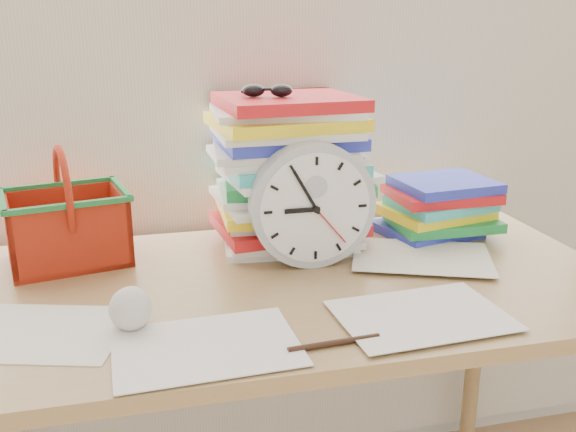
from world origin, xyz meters
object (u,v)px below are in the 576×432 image
object	(u,v)px
book_stack	(435,207)
basket	(65,207)
desk	(276,315)
paper_stack	(290,171)
clock	(312,205)

from	to	relation	value
book_stack	basket	xyz separation A→B (m)	(-0.84, 0.02, 0.05)
desk	paper_stack	xyz separation A→B (m)	(0.09, 0.22, 0.24)
desk	clock	distance (m)	0.24
desk	book_stack	bearing A→B (deg)	23.36
clock	paper_stack	bearing A→B (deg)	93.42
desk	basket	bearing A→B (deg)	152.71
book_stack	basket	size ratio (longest dim) A/B	1.09
book_stack	basket	world-z (taller)	basket
desk	paper_stack	distance (m)	0.34
book_stack	basket	bearing A→B (deg)	178.52
paper_stack	desk	bearing A→B (deg)	-111.09
clock	desk	bearing A→B (deg)	-142.85
desk	basket	world-z (taller)	basket
desk	basket	size ratio (longest dim) A/B	5.62
paper_stack	book_stack	distance (m)	0.37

